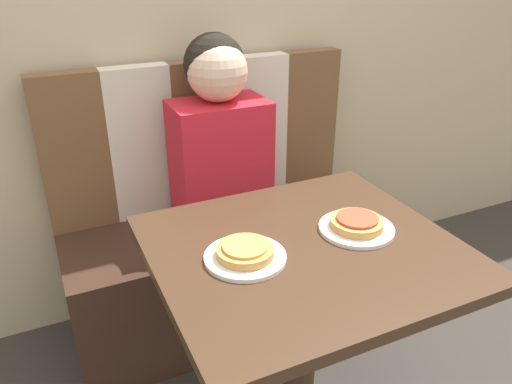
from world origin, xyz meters
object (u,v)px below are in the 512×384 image
Objects in this scene: plate_left at (245,257)px; plate_right at (356,229)px; person at (219,133)px; pizza_left at (245,250)px; pizza_right at (357,222)px.

plate_left is 0.35m from plate_right.
person reaches higher than pizza_left.
person reaches higher than plate_right.
person is at bearing 74.52° from plate_left.
person is 4.76× the size of pizza_left.
person is at bearing 105.48° from pizza_right.
plate_left is 0.35m from pizza_right.
person reaches higher than pizza_right.
person is at bearing 105.48° from plate_right.
pizza_left is (-0.35, 0.00, 0.02)m from plate_right.
pizza_left is at bearing 180.00° from plate_left.
plate_left and plate_right have the same top height.
pizza_left is 0.35m from pizza_right.
person reaches higher than plate_left.
person is 0.67m from plate_left.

